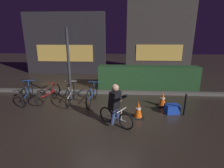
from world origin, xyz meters
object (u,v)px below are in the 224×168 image
Objects in this scene: cyclist at (116,105)px; closed_umbrella at (185,105)px; parked_bike_center_left at (70,94)px; traffic_cone_near at (138,110)px; parked_bike_leftmost at (28,93)px; parked_bike_left_mid at (49,94)px; blue_crate at (172,109)px; traffic_cone_far at (163,99)px; street_post at (69,66)px; parked_bike_center_right at (92,94)px.

cyclist is 2.29m from closed_umbrella.
parked_bike_center_left is 2.78m from traffic_cone_near.
parked_bike_leftmost is 3.07× the size of traffic_cone_near.
parked_bike_leftmost reaches higher than parked_bike_left_mid.
parked_bike_leftmost is at bearing 83.57° from parked_bike_center_left.
parked_bike_leftmost is 3.79× the size of blue_crate.
closed_umbrella reaches higher than blue_crate.
traffic_cone_near is at bearing -95.99° from parked_bike_left_mid.
traffic_cone_far is 0.97m from closed_umbrella.
traffic_cone_near is 1.38m from traffic_cone_far.
street_post reaches higher than parked_bike_center_right.
traffic_cone_far is (5.21, -0.18, -0.10)m from parked_bike_leftmost.
cyclist reaches higher than parked_bike_leftmost.
parked_bike_center_left is (0.03, -0.15, -1.04)m from street_post.
cyclist is at bearing -44.41° from street_post.
parked_bike_leftmost is 5.21m from traffic_cone_far.
street_post is 3.72m from traffic_cone_far.
closed_umbrella reaches higher than parked_bike_center_right.
street_post is 3.29× the size of closed_umbrella.
parked_bike_center_right is at bearing 146.60° from traffic_cone_near.
parked_bike_center_right is at bearing -86.10° from closed_umbrella.
parked_bike_left_mid reaches higher than traffic_cone_near.
parked_bike_center_right reaches higher than parked_bike_center_left.
parked_bike_leftmost reaches higher than traffic_cone_far.
street_post is at bearing -70.80° from parked_bike_left_mid.
traffic_cone_near reaches higher than blue_crate.
traffic_cone_near is at bearing -161.06° from blue_crate.
closed_umbrella is at bearing -38.88° from blue_crate.
blue_crate is (4.58, -0.81, -0.17)m from parked_bike_left_mid.
parked_bike_center_left is 1.38× the size of cyclist.
street_post is at bearing -101.52° from parked_bike_leftmost.
parked_bike_left_mid is 3.24m from cyclist.
traffic_cone_near is 1.49m from closed_umbrella.
parked_bike_center_left is at bearing -83.44° from closed_umbrella.
street_post is 5.15× the size of traffic_cone_near.
cyclist is at bearing -131.83° from parked_bike_leftmost.
cyclist is at bearing -145.27° from parked_bike_center_right.
traffic_cone_near is at bearing -119.38° from parked_bike_center_right.
parked_bike_center_left is 3.16× the size of traffic_cone_near.
traffic_cone_far is at bearing -5.30° from street_post.
parked_bike_center_left is 0.99× the size of parked_bike_center_right.
parked_bike_leftmost is 5.45m from blue_crate.
parked_bike_leftmost is at bearing 178.04° from traffic_cone_far.
parked_bike_leftmost is 3.08× the size of traffic_cone_far.
traffic_cone_far is (4.39, -0.24, -0.06)m from parked_bike_left_mid.
parked_bike_center_left is at bearing 168.48° from blue_crate.
blue_crate is (2.82, -0.69, -0.21)m from parked_bike_center_right.
parked_bike_left_mid reaches higher than blue_crate.
parked_bike_left_mid is 3.34× the size of blue_crate.
parked_bike_left_mid is 0.86× the size of parked_bike_center_left.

